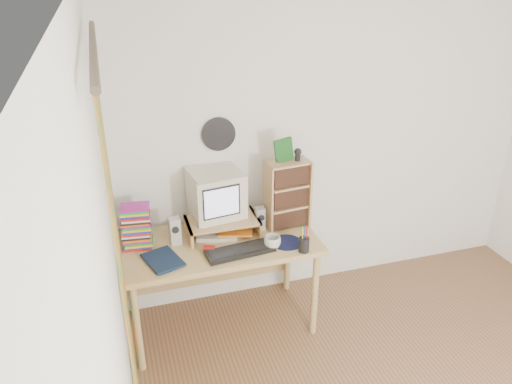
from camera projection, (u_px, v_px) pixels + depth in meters
back_wall at (333, 144)px, 3.95m from camera, size 3.50×0.00×3.50m
left_wall at (117, 333)px, 1.98m from camera, size 0.00×3.50×3.50m
curtain at (123, 283)px, 2.44m from camera, size 0.00×2.20×2.20m
wall_disc at (219, 134)px, 3.61m from camera, size 0.25×0.02×0.25m
desk at (218, 252)px, 3.69m from camera, size 1.40×0.70×0.75m
monitor_riser at (222, 222)px, 3.63m from camera, size 0.52×0.30×0.12m
crt_monitor at (217, 196)px, 3.59m from camera, size 0.40×0.40×0.34m
speaker_left at (175, 231)px, 3.50m from camera, size 0.08×0.08×0.20m
speaker_right at (260, 219)px, 3.69m from camera, size 0.07×0.07×0.18m
keyboard at (240, 251)px, 3.42m from camera, size 0.49×0.21×0.03m
dvd_stack at (137, 230)px, 3.45m from camera, size 0.21×0.16×0.27m
cd_rack at (287, 194)px, 3.67m from camera, size 0.33×0.20×0.52m
mug at (272, 242)px, 3.47m from camera, size 0.15×0.15×0.09m
diary at (148, 263)px, 3.27m from camera, size 0.30×0.26×0.05m
mousepad at (287, 242)px, 3.55m from camera, size 0.26×0.26×0.00m
pen_cup at (304, 242)px, 3.42m from camera, size 0.09×0.09×0.15m
papers at (224, 232)px, 3.65m from camera, size 0.34×0.29×0.04m
red_box at (209, 249)px, 3.43m from camera, size 0.09×0.07×0.04m
game_box at (284, 150)px, 3.53m from camera, size 0.13×0.04×0.17m
webcam at (298, 154)px, 3.56m from camera, size 0.06×0.06×0.09m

